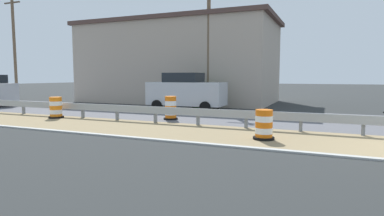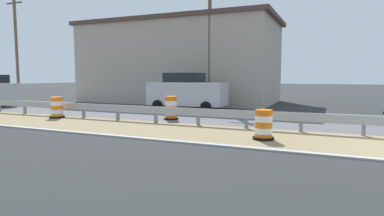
{
  "view_description": "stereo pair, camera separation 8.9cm",
  "coord_description": "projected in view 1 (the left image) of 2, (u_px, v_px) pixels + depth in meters",
  "views": [
    {
      "loc": [
        -10.16,
        2.55,
        2.05
      ],
      "look_at": [
        1.08,
        7.33,
        0.84
      ],
      "focal_mm": 30.07,
      "sensor_mm": 36.0,
      "label": 1
    },
    {
      "loc": [
        -10.12,
        2.47,
        2.05
      ],
      "look_at": [
        1.08,
        7.33,
        0.84
      ],
      "focal_mm": 30.07,
      "sensor_mm": 36.0,
      "label": 2
    }
  ],
  "objects": [
    {
      "name": "traffic_barrel_nearest",
      "position": [
        264.0,
        126.0,
        10.42
      ],
      "size": [
        0.69,
        0.69,
        0.97
      ],
      "color": "orange",
      "rests_on": "ground"
    },
    {
      "name": "bush_roadside",
      "position": [
        202.0,
        98.0,
        19.65
      ],
      "size": [
        2.2,
        2.2,
        1.46
      ],
      "primitive_type": "ellipsoid",
      "color": "#286028",
      "rests_on": "ground"
    },
    {
      "name": "utility_pole_near",
      "position": [
        209.0,
        41.0,
        20.82
      ],
      "size": [
        0.24,
        1.8,
        8.34
      ],
      "color": "brown",
      "rests_on": "ground"
    },
    {
      "name": "traffic_barrel_mid",
      "position": [
        56.0,
        109.0,
        15.76
      ],
      "size": [
        0.72,
        0.72,
        1.03
      ],
      "color": "orange",
      "rests_on": "ground"
    },
    {
      "name": "utility_pole_mid",
      "position": [
        14.0,
        47.0,
        27.69
      ],
      "size": [
        0.24,
        1.8,
        8.78
      ],
      "color": "brown",
      "rests_on": "ground"
    },
    {
      "name": "traffic_barrel_close",
      "position": [
        171.0,
        109.0,
        15.19
      ],
      "size": [
        0.67,
        0.67,
        1.11
      ],
      "color": "orange",
      "rests_on": "ground"
    },
    {
      "name": "roadside_shop_near",
      "position": [
        179.0,
        62.0,
        25.78
      ],
      "size": [
        7.78,
        15.41,
        6.29
      ],
      "color": "#AD9E8E",
      "rests_on": "ground"
    },
    {
      "name": "car_trailing_near_lane",
      "position": [
        186.0,
        92.0,
        19.32
      ],
      "size": [
        2.14,
        4.65,
        2.25
      ],
      "rotation": [
        0.0,
        0.0,
        -1.55
      ],
      "color": "silver",
      "rests_on": "ground"
    }
  ]
}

